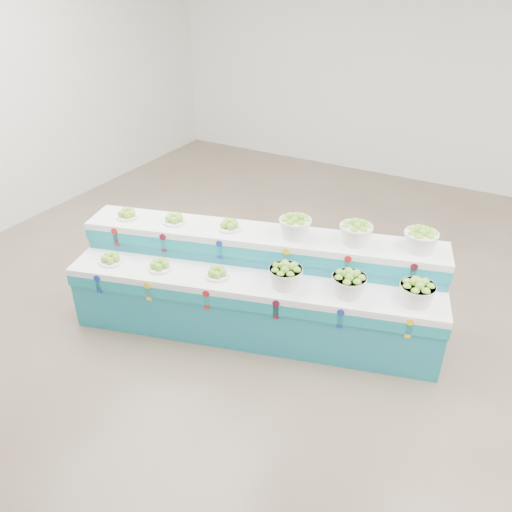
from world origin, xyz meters
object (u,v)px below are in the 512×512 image
(plate_upper_mid, at_px, (174,218))
(display_stand, at_px, (256,286))
(basket_lower_left, at_px, (286,275))
(basket_upper_right, at_px, (421,239))

(plate_upper_mid, bearing_deg, display_stand, 1.74)
(basket_lower_left, xyz_separation_m, basket_upper_right, (1.05, 0.78, 0.30))
(display_stand, height_order, basket_upper_right, basket_upper_right)
(basket_lower_left, bearing_deg, basket_upper_right, 36.60)
(display_stand, bearing_deg, plate_upper_mid, 166.17)
(basket_lower_left, distance_m, basket_upper_right, 1.34)
(basket_lower_left, xyz_separation_m, plate_upper_mid, (-1.38, 0.10, 0.23))
(display_stand, xyz_separation_m, plate_upper_mid, (-0.98, -0.03, 0.56))
(plate_upper_mid, relative_size, basket_upper_right, 0.76)
(plate_upper_mid, height_order, basket_upper_right, basket_upper_right)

